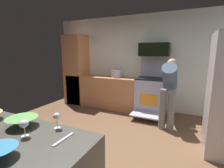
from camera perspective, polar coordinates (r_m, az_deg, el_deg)
name	(u,v)px	position (r m, az deg, el deg)	size (l,w,h in m)	color
ground_plane	(99,147)	(3.04, -4.50, -20.86)	(5.20, 4.80, 0.02)	brown
wall_back	(139,63)	(4.78, 9.21, 7.25)	(5.20, 0.12, 2.60)	silver
lower_cabinet_run	(105,91)	(4.90, -2.46, -2.61)	(2.40, 0.60, 0.90)	#C17C52
cabinet_column	(77,70)	(5.32, -12.16, 4.80)	(0.60, 0.60, 2.10)	#C17C52
oven_range	(152,95)	(4.42, 13.55, -3.62)	(0.76, 1.06, 1.50)	#B1B0C9
microwave	(154,50)	(4.39, 14.49, 11.49)	(0.74, 0.38, 0.33)	black
person_cook	(169,87)	(3.66, 19.13, -1.02)	(0.31, 0.68, 1.46)	slate
mixing_bowl_prep	(22,122)	(1.80, -28.69, -11.47)	(0.28, 0.28, 0.09)	#5E9F4F
wine_glass_near	(57,117)	(1.61, -18.66, -10.88)	(0.06, 0.06, 0.15)	silver
wine_glass_extra	(24,124)	(1.57, -28.25, -12.25)	(0.08, 0.08, 0.15)	silver
knife_paring	(63,139)	(1.45, -16.47, -17.89)	(0.23, 0.02, 0.01)	#B7BABF
stock_pot	(117,74)	(4.64, 1.58, 3.55)	(0.29, 0.29, 0.20)	#B1B4C7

